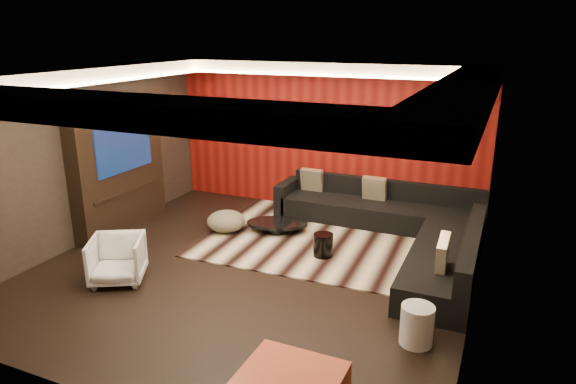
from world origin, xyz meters
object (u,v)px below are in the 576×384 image
at_px(drum_stool, 323,245).
at_px(armchair, 117,260).
at_px(coffee_table, 277,227).
at_px(white_side_table, 417,325).
at_px(sectional_sofa, 400,227).

xyz_separation_m(drum_stool, armchair, (-2.32, -1.87, 0.12)).
bearing_deg(armchair, coffee_table, 34.51).
relative_size(coffee_table, white_side_table, 2.29).
xyz_separation_m(white_side_table, sectional_sofa, (-0.77, 2.77, 0.03)).
bearing_deg(armchair, white_side_table, -26.80).
bearing_deg(drum_stool, coffee_table, 149.16).
distance_m(drum_stool, armchair, 2.99).
xyz_separation_m(armchair, sectional_sofa, (3.27, 2.91, -0.06)).
height_order(coffee_table, drum_stool, drum_stool).
distance_m(drum_stool, sectional_sofa, 1.40).
relative_size(coffee_table, drum_stool, 2.95).
relative_size(drum_stool, armchair, 0.50).
bearing_deg(white_side_table, armchair, -178.09).
bearing_deg(coffee_table, drum_stool, -30.84).
distance_m(coffee_table, armchair, 2.81).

